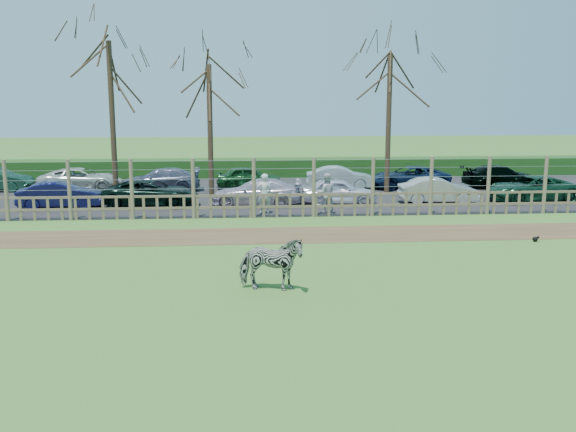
{
  "coord_description": "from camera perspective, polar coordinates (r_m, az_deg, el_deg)",
  "views": [
    {
      "loc": [
        -0.58,
        -18.37,
        5.09
      ],
      "look_at": [
        1.0,
        2.5,
        1.1
      ],
      "focal_mm": 40.0,
      "sensor_mm": 36.0,
      "label": 1
    }
  ],
  "objects": [
    {
      "name": "car_1",
      "position": [
        30.51,
        -19.61,
        1.78
      ],
      "size": [
        3.78,
        1.74,
        1.2
      ],
      "primitive_type": "imported",
      "rotation": [
        0.0,
        0.0,
        1.7
      ],
      "color": "#131443",
      "rests_on": "asphalt"
    },
    {
      "name": "car_10",
      "position": [
        34.96,
        -3.49,
        3.46
      ],
      "size": [
        3.56,
        1.52,
        1.2
      ],
      "primitive_type": "imported",
      "rotation": [
        0.0,
        0.0,
        1.6
      ],
      "color": "#184C22",
      "rests_on": "asphalt"
    },
    {
      "name": "asphalt",
      "position": [
        33.26,
        -3.29,
        2.01
      ],
      "size": [
        44.0,
        13.0,
        0.04
      ],
      "primitive_type": "cube",
      "color": "#232326",
      "rests_on": "ground"
    },
    {
      "name": "car_4",
      "position": [
        29.93,
        4.54,
        2.21
      ],
      "size": [
        3.68,
        1.87,
        1.2
      ],
      "primitive_type": "imported",
      "rotation": [
        0.0,
        0.0,
        1.44
      ],
      "color": "silver",
      "rests_on": "asphalt"
    },
    {
      "name": "visitor_b",
      "position": [
        27.59,
        3.42,
        2.05
      ],
      "size": [
        0.86,
        0.68,
        1.72
      ],
      "primitive_type": "imported",
      "rotation": [
        0.0,
        0.0,
        3.17
      ],
      "color": "#BBB8C5",
      "rests_on": "asphalt"
    },
    {
      "name": "visitor_a",
      "position": [
        27.42,
        -2.13,
        2.0
      ],
      "size": [
        0.69,
        0.52,
        1.72
      ],
      "primitive_type": "imported",
      "rotation": [
        0.0,
        0.0,
        3.32
      ],
      "color": "silver",
      "rests_on": "asphalt"
    },
    {
      "name": "car_12",
      "position": [
        35.49,
        10.73,
        3.4
      ],
      "size": [
        4.34,
        2.05,
        1.2
      ],
      "primitive_type": "imported",
      "rotation": [
        0.0,
        0.0,
        4.73
      ],
      "color": "#112140",
      "rests_on": "asphalt"
    },
    {
      "name": "tree_right",
      "position": [
        33.25,
        9.01,
        10.93
      ],
      "size": [
        4.8,
        4.8,
        7.35
      ],
      "color": "#3D2B1E",
      "rests_on": "ground"
    },
    {
      "name": "car_8",
      "position": [
        35.82,
        -17.91,
        3.14
      ],
      "size": [
        4.38,
        2.14,
        1.2
      ],
      "primitive_type": "imported",
      "rotation": [
        0.0,
        0.0,
        1.61
      ],
      "color": "beige",
      "rests_on": "asphalt"
    },
    {
      "name": "car_3",
      "position": [
        29.55,
        -2.81,
        2.12
      ],
      "size": [
        4.28,
        2.09,
        1.2
      ],
      "primitive_type": "imported",
      "rotation": [
        0.0,
        0.0,
        4.61
      ],
      "color": "#C0AEC3",
      "rests_on": "asphalt"
    },
    {
      "name": "car_6",
      "position": [
        32.8,
        20.79,
        2.29
      ],
      "size": [
        4.53,
        2.51,
        1.2
      ],
      "primitive_type": "imported",
      "rotation": [
        0.0,
        0.0,
        4.84
      ],
      "color": "#15432A",
      "rests_on": "asphalt"
    },
    {
      "name": "zebra",
      "position": [
        16.8,
        -1.55,
        -4.26
      ],
      "size": [
        1.83,
        1.06,
        1.46
      ],
      "primitive_type": "imported",
      "rotation": [
        0.0,
        0.0,
        1.4
      ],
      "color": "gray",
      "rests_on": "ground"
    },
    {
      "name": "fence",
      "position": [
        26.72,
        -3.03,
        1.55
      ],
      "size": [
        30.16,
        0.16,
        2.5
      ],
      "color": "brown",
      "rests_on": "ground"
    },
    {
      "name": "dirt_strip",
      "position": [
        23.44,
        -2.81,
        -1.75
      ],
      "size": [
        34.0,
        2.8,
        0.01
      ],
      "primitive_type": "cube",
      "color": "brown",
      "rests_on": "ground"
    },
    {
      "name": "car_5",
      "position": [
        30.85,
        13.18,
        2.22
      ],
      "size": [
        3.68,
        1.39,
        1.2
      ],
      "primitive_type": "imported",
      "rotation": [
        0.0,
        0.0,
        1.54
      ],
      "color": "beige",
      "rests_on": "asphalt"
    },
    {
      "name": "tree_mid",
      "position": [
        31.9,
        -7.0,
        10.32
      ],
      "size": [
        4.8,
        4.8,
        6.83
      ],
      "color": "#3D2B1E",
      "rests_on": "ground"
    },
    {
      "name": "ground",
      "position": [
        19.07,
        -2.44,
        -4.7
      ],
      "size": [
        120.0,
        120.0,
        0.0
      ],
      "primitive_type": "plane",
      "color": "olive",
      "rests_on": "ground"
    },
    {
      "name": "crow",
      "position": [
        24.09,
        21.14,
        -1.91
      ],
      "size": [
        0.24,
        0.18,
        0.2
      ],
      "color": "black",
      "rests_on": "ground"
    },
    {
      "name": "car_9",
      "position": [
        34.55,
        -11.25,
        3.19
      ],
      "size": [
        4.21,
        1.88,
        1.2
      ],
      "primitive_type": "imported",
      "rotation": [
        0.0,
        0.0,
        4.76
      ],
      "color": "#545870",
      "rests_on": "asphalt"
    },
    {
      "name": "car_2",
      "position": [
        29.93,
        -12.06,
        2.01
      ],
      "size": [
        4.46,
        2.31,
        1.2
      ],
      "primitive_type": "imported",
      "rotation": [
        0.0,
        0.0,
        1.49
      ],
      "color": "black",
      "rests_on": "asphalt"
    },
    {
      "name": "tree_left",
      "position": [
        31.44,
        -15.5,
        11.37
      ],
      "size": [
        4.8,
        4.8,
        7.88
      ],
      "color": "#3D2B1E",
      "rests_on": "ground"
    },
    {
      "name": "car_13",
      "position": [
        37.16,
        18.31,
        3.37
      ],
      "size": [
        4.32,
        2.21,
        1.2
      ],
      "primitive_type": "imported",
      "rotation": [
        0.0,
        0.0,
        1.7
      ],
      "color": "black",
      "rests_on": "asphalt"
    },
    {
      "name": "car_11",
      "position": [
        34.82,
        4.65,
        3.42
      ],
      "size": [
        3.74,
        1.59,
        1.2
      ],
      "primitive_type": "imported",
      "rotation": [
        0.0,
        0.0,
        1.48
      ],
      "color": "#B5C4C2",
      "rests_on": "asphalt"
    },
    {
      "name": "hedge",
      "position": [
        40.13,
        -3.49,
        4.28
      ],
      "size": [
        46.0,
        2.0,
        1.1
      ],
      "primitive_type": "cube",
      "color": "#1E4716",
      "rests_on": "ground"
    }
  ]
}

